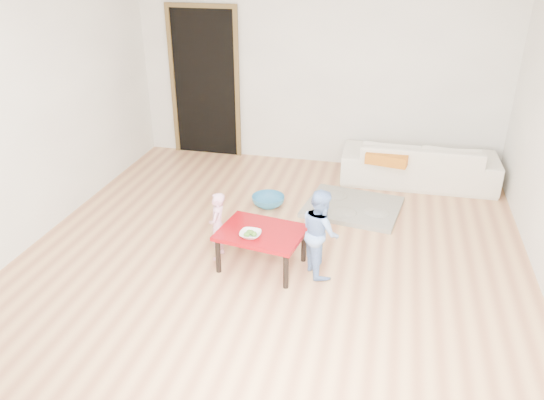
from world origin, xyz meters
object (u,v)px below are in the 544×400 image
(child_pink, at_px, (218,226))
(basin, at_px, (268,201))
(sofa, at_px, (419,162))
(red_table, at_px, (262,249))
(child_blue, at_px, (320,232))
(bowl, at_px, (250,234))

(child_pink, xyz_separation_m, basin, (0.21, 1.22, -0.29))
(sofa, relative_size, child_pink, 2.78)
(red_table, height_order, basin, red_table)
(sofa, relative_size, basin, 4.97)
(sofa, height_order, child_pink, child_pink)
(sofa, distance_m, red_table, 2.83)
(basin, bearing_deg, child_pink, -99.83)
(red_table, bearing_deg, child_pink, 171.80)
(child_pink, distance_m, child_blue, 1.01)
(child_blue, distance_m, basin, 1.53)
(sofa, bearing_deg, basin, 31.82)
(child_pink, height_order, basin, child_pink)
(sofa, distance_m, child_blue, 2.55)
(red_table, distance_m, bowl, 0.27)
(red_table, xyz_separation_m, basin, (-0.25, 1.29, -0.14))
(sofa, xyz_separation_m, child_blue, (-0.94, -2.36, 0.14))
(child_blue, bearing_deg, sofa, -51.18)
(sofa, height_order, red_table, sofa)
(child_pink, bearing_deg, red_table, 77.77)
(child_blue, relative_size, basin, 2.18)
(sofa, relative_size, red_table, 2.48)
(basin, bearing_deg, red_table, -79.16)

